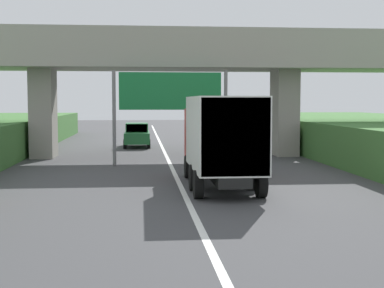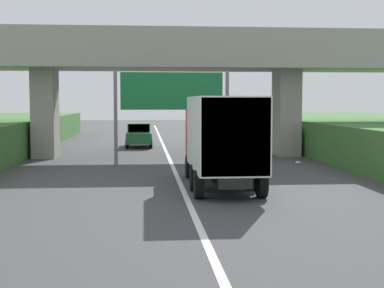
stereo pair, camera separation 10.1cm
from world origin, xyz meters
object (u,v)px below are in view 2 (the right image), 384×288
(overhead_highway_sign, at_px, (172,96))
(truck_red, at_px, (221,137))
(truck_white, at_px, (231,119))
(car_green, at_px, (139,135))

(overhead_highway_sign, distance_m, truck_red, 7.93)
(truck_white, distance_m, car_green, 6.91)
(truck_red, height_order, car_green, truck_red)
(overhead_highway_sign, bearing_deg, truck_white, 67.90)
(car_green, bearing_deg, overhead_highway_sign, -81.02)
(truck_red, relative_size, truck_white, 1.00)
(overhead_highway_sign, height_order, truck_red, overhead_highway_sign)
(overhead_highway_sign, xyz_separation_m, truck_red, (1.47, -7.63, -1.58))
(truck_red, xyz_separation_m, truck_white, (3.51, 19.88, 0.00))
(truck_white, bearing_deg, truck_red, -100.00)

